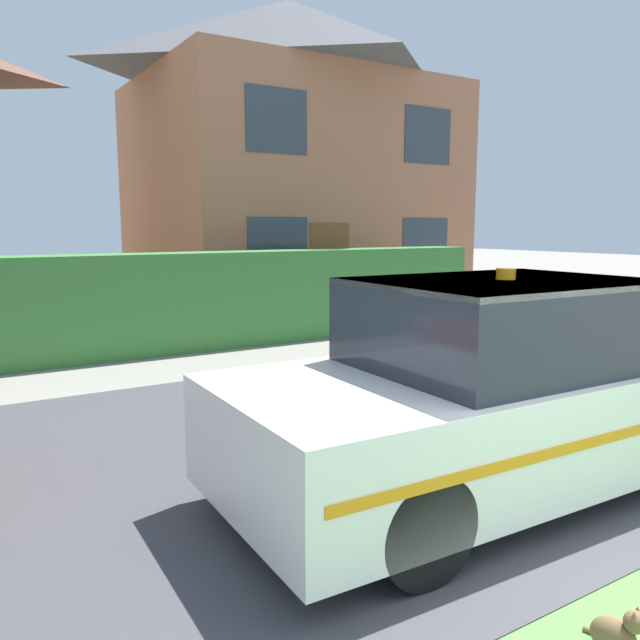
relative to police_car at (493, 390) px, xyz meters
The scene contains 5 objects.
road_strip 1.82m from the police_car, 108.32° to the left, with size 28.00×5.80×0.01m, color #424247.
garden_hedge 6.54m from the police_car, 90.29° to the left, with size 11.60×0.80×1.60m, color #3D7F38.
police_car is the anchor object (origin of this frame).
cat 2.07m from the police_car, 119.38° to the right, with size 0.20×0.32×0.27m.
house_right 12.65m from the police_car, 68.10° to the left, with size 7.69×6.43×7.68m.
Camera 1 is at (-3.07, -1.30, 2.02)m, focal length 35.00 mm.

